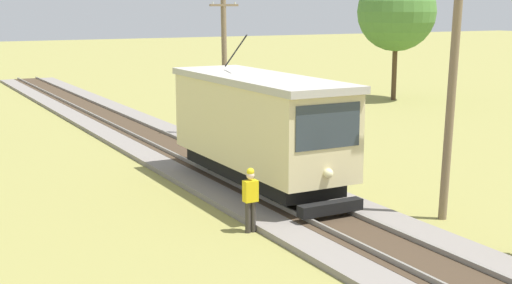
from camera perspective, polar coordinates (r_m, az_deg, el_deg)
red_tram at (r=22.78m, az=0.22°, el=1.34°), size 2.60×8.54×4.79m
utility_pole_near_tram at (r=20.09m, az=15.70°, el=5.03°), size 1.40×0.47×7.94m
utility_pole_mid at (r=32.03m, az=-2.58°, el=6.55°), size 1.40×0.43×6.89m
gravel_pile at (r=30.70m, az=3.21°, el=0.74°), size 2.06×2.06×1.12m
second_worker at (r=18.82m, az=-0.45°, el=-4.50°), size 0.38×0.24×1.78m
tree_right_near at (r=46.34m, az=11.37°, el=10.34°), size 5.03×5.03×8.19m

